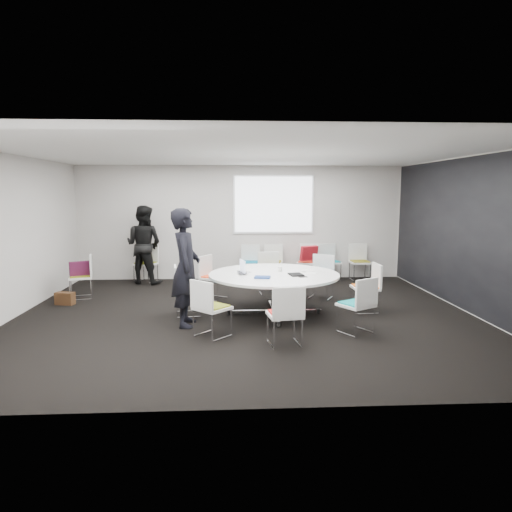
{
  "coord_description": "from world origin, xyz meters",
  "views": [
    {
      "loc": [
        -0.24,
        -7.8,
        2.15
      ],
      "look_at": [
        0.2,
        0.4,
        1.0
      ],
      "focal_mm": 32.0,
      "sensor_mm": 36.0,
      "label": 1
    }
  ],
  "objects": [
    {
      "name": "room_shell",
      "position": [
        0.09,
        0.0,
        1.4
      ],
      "size": [
        8.08,
        7.08,
        2.88
      ],
      "color": "black",
      "rests_on": "ground"
    },
    {
      "name": "conference_table",
      "position": [
        0.5,
        0.08,
        0.55
      ],
      "size": [
        2.29,
        2.29,
        0.73
      ],
      "color": "silver",
      "rests_on": "ground"
    },
    {
      "name": "projection_screen",
      "position": [
        0.8,
        3.46,
        1.85
      ],
      "size": [
        1.9,
        0.03,
        1.35
      ],
      "primitive_type": "cube",
      "color": "white",
      "rests_on": "room_shell"
    },
    {
      "name": "chair_ring_a",
      "position": [
        2.17,
        0.14,
        0.28
      ],
      "size": [
        0.46,
        0.47,
        0.88
      ],
      "rotation": [
        0.0,
        0.0,
        1.6
      ],
      "color": "silver",
      "rests_on": "ground"
    },
    {
      "name": "chair_ring_b",
      "position": [
        1.56,
        1.23,
        0.28
      ],
      "size": [
        0.62,
        0.61,
        0.88
      ],
      "rotation": [
        0.0,
        0.0,
        2.65
      ],
      "color": "silver",
      "rests_on": "ground"
    },
    {
      "name": "chair_ring_c",
      "position": [
        0.57,
        1.71,
        0.28
      ],
      "size": [
        0.5,
        0.49,
        0.88
      ],
      "rotation": [
        0.0,
        0.0,
        3.25
      ],
      "color": "silver",
      "rests_on": "ground"
    },
    {
      "name": "chair_ring_d",
      "position": [
        -0.61,
        1.28,
        0.28
      ],
      "size": [
        0.62,
        0.63,
        0.88
      ],
      "rotation": [
        0.0,
        0.0,
        4.16
      ],
      "color": "silver",
      "rests_on": "ground"
    },
    {
      "name": "chair_ring_e",
      "position": [
        -1.03,
        0.09,
        0.28
      ],
      "size": [
        0.51,
        0.52,
        0.88
      ],
      "rotation": [
        0.0,
        0.0,
        4.85
      ],
      "color": "silver",
      "rests_on": "ground"
    },
    {
      "name": "chair_ring_f",
      "position": [
        -0.55,
        -1.17,
        0.28
      ],
      "size": [
        0.64,
        0.64,
        0.88
      ],
      "rotation": [
        0.0,
        0.0,
        5.52
      ],
      "color": "silver",
      "rests_on": "ground"
    },
    {
      "name": "chair_ring_g",
      "position": [
        0.5,
        -1.61,
        0.28
      ],
      "size": [
        0.52,
        0.51,
        0.88
      ],
      "rotation": [
        0.0,
        0.0,
        6.43
      ],
      "color": "silver",
      "rests_on": "ground"
    },
    {
      "name": "chair_ring_h",
      "position": [
        1.66,
        -1.1,
        0.28
      ],
      "size": [
        0.63,
        0.62,
        0.88
      ],
      "rotation": [
        0.0,
        0.0,
        6.83
      ],
      "color": "silver",
      "rests_on": "ground"
    },
    {
      "name": "chair_back_a",
      "position": [
        0.2,
        3.14,
        0.28
      ],
      "size": [
        0.51,
        0.5,
        0.88
      ],
      "rotation": [
        0.0,
        0.0,
        3.03
      ],
      "color": "silver",
      "rests_on": "ground"
    },
    {
      "name": "chair_back_b",
      "position": [
        0.76,
        3.17,
        0.28
      ],
      "size": [
        0.53,
        0.52,
        0.88
      ],
      "rotation": [
        0.0,
        0.0,
        2.96
      ],
      "color": "silver",
      "rests_on": "ground"
    },
    {
      "name": "chair_back_c",
      "position": [
        1.61,
        3.16,
        0.28
      ],
      "size": [
        0.58,
        0.57,
        0.88
      ],
      "rotation": [
        0.0,
        0.0,
        2.82
      ],
      "color": "silver",
      "rests_on": "ground"
    },
    {
      "name": "chair_back_d",
      "position": [
        2.16,
        3.15,
        0.28
      ],
      "size": [
        0.54,
        0.53,
        0.88
      ],
      "rotation": [
        0.0,
        0.0,
        3.35
      ],
      "color": "silver",
      "rests_on": "ground"
    },
    {
      "name": "chair_back_e",
      "position": [
        2.91,
        3.12,
        0.28
      ],
      "size": [
        0.47,
        0.46,
        0.88
      ],
      "rotation": [
        0.0,
        0.0,
        3.16
      ],
      "color": "silver",
      "rests_on": "ground"
    },
    {
      "name": "chair_spare_left",
      "position": [
        -3.3,
        1.49,
        0.28
      ],
      "size": [
        0.56,
        0.56,
        0.88
      ],
      "rotation": [
        0.0,
        0.0,
        1.84
      ],
      "color": "silver",
      "rests_on": "ground"
    },
    {
      "name": "chair_person_back",
      "position": [
        -2.31,
        3.16,
        0.28
      ],
      "size": [
        0.6,
        0.6,
        0.88
      ],
      "rotation": [
        0.0,
        0.0,
        2.72
      ],
      "color": "silver",
      "rests_on": "ground"
    },
    {
      "name": "person_main",
      "position": [
        -0.98,
        -0.53,
        0.95
      ],
      "size": [
        0.46,
        0.69,
        1.9
      ],
      "primitive_type": "imported",
      "rotation": [
        0.0,
        0.0,
        1.57
      ],
      "color": "black",
      "rests_on": "ground"
    },
    {
      "name": "person_back",
      "position": [
        -2.31,
        3.0,
        0.92
      ],
      "size": [
        1.08,
        0.95,
        1.85
      ],
      "primitive_type": "imported",
      "rotation": [
        0.0,
        0.0,
        2.81
      ],
      "color": "black",
      "rests_on": "ground"
    },
    {
      "name": "laptop",
      "position": [
        -0.01,
        0.11,
        0.74
      ],
      "size": [
        0.27,
        0.38,
        0.03
      ],
      "primitive_type": "imported",
      "rotation": [
        0.0,
        0.0,
        1.67
      ],
      "color": "#333338",
      "rests_on": "conference_table"
    },
    {
      "name": "laptop_lid",
      "position": [
        -0.05,
        0.11,
        0.86
      ],
      "size": [
        0.09,
        0.29,
        0.22
      ],
      "primitive_type": "cube",
      "rotation": [
        0.0,
        0.0,
        1.83
      ],
      "color": "silver",
      "rests_on": "conference_table"
    },
    {
      "name": "notebook_black",
      "position": [
        0.87,
        -0.09,
        0.74
      ],
      "size": [
        0.26,
        0.33,
        0.02
      ],
      "primitive_type": "cube",
      "rotation": [
        0.0,
        0.0,
        0.16
      ],
      "color": "black",
      "rests_on": "conference_table"
    },
    {
      "name": "tablet_folio",
      "position": [
        0.27,
        -0.32,
        0.74
      ],
      "size": [
        0.29,
        0.24,
        0.03
      ],
      "primitive_type": "cube",
      "rotation": [
        0.0,
        0.0,
        -0.17
      ],
      "color": "navy",
      "rests_on": "conference_table"
    },
    {
      "name": "papers_right",
      "position": [
        1.1,
        0.33,
        0.73
      ],
      "size": [
        0.36,
        0.35,
        0.0
      ],
      "primitive_type": "cube",
      "rotation": [
        0.0,
        0.0,
        0.71
      ],
      "color": "silver",
      "rests_on": "conference_table"
    },
    {
      "name": "papers_front",
      "position": [
        1.1,
        0.09,
        0.73
      ],
      "size": [
        0.35,
        0.3,
        0.0
      ],
      "primitive_type": "cube",
      "rotation": [
        0.0,
        0.0,
        -0.34
      ],
      "color": "white",
      "rests_on": "conference_table"
    },
    {
      "name": "cup",
      "position": [
        0.63,
        0.28,
        0.78
      ],
      "size": [
        0.08,
        0.08,
        0.09
      ],
      "primitive_type": "cylinder",
      "color": "white",
      "rests_on": "conference_table"
    },
    {
      "name": "phone",
      "position": [
        0.96,
        -0.28,
        0.73
      ],
      "size": [
        0.15,
        0.1,
        0.01
      ],
      "primitive_type": "cube",
      "rotation": [
        0.0,
        0.0,
        0.22
      ],
      "color": "black",
      "rests_on": "conference_table"
    },
    {
      "name": "maroon_bag",
      "position": [
        -3.32,
        1.49,
        0.62
      ],
      "size": [
        0.42,
        0.3,
        0.28
      ],
      "primitive_type": "cube",
      "rotation": [
        0.0,
        0.0,
        0.45
      ],
      "color": "#4B1430",
      "rests_on": "chair_spare_left"
    },
    {
      "name": "brown_bag",
      "position": [
        -3.46,
        0.97,
        0.12
      ],
      "size": [
        0.39,
        0.25,
        0.24
      ],
      "primitive_type": "cube",
      "rotation": [
        0.0,
        0.0,
        -0.26
      ],
      "color": "#3C2413",
      "rests_on": "ground"
    },
    {
      "name": "red_jacket",
      "position": [
        1.61,
        2.94,
        0.7
      ],
      "size": [
        0.47,
        0.32,
        0.36
      ],
      "primitive_type": "cube",
      "rotation": [
        0.17,
        0.0,
        0.42
      ],
      "color": "maroon",
      "rests_on": "chair_back_c"
    }
  ]
}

